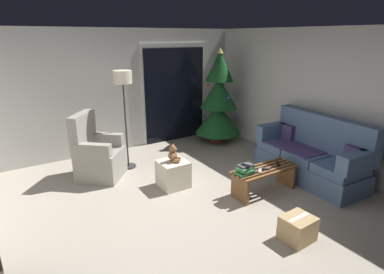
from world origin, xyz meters
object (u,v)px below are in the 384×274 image
at_px(armchair, 97,155).
at_px(teddy_bear_chestnut, 173,154).
at_px(floor_lamp, 123,87).
at_px(remote_black, 278,164).
at_px(book_stack, 245,170).
at_px(cardboard_box_taped_mid_floor, 298,229).
at_px(couch, 312,156).
at_px(christmas_tree, 219,102).
at_px(remote_graphite, 264,169).
at_px(ottoman, 173,174).
at_px(coffee_table, 264,176).
at_px(cell_phone, 246,165).
at_px(remote_silver, 260,171).

xyz_separation_m(armchair, teddy_bear_chestnut, (0.93, -1.01, 0.15)).
bearing_deg(floor_lamp, remote_black, -50.84).
bearing_deg(book_stack, cardboard_box_taped_mid_floor, -96.45).
relative_size(couch, armchair, 1.76).
bearing_deg(couch, christmas_tree, 94.77).
height_order(remote_graphite, ottoman, ottoman).
xyz_separation_m(remote_graphite, teddy_bear_chestnut, (-1.04, 0.96, 0.13)).
height_order(book_stack, christmas_tree, christmas_tree).
bearing_deg(christmas_tree, couch, -85.23).
bearing_deg(remote_black, christmas_tree, -66.51).
bearing_deg(teddy_bear_chestnut, floor_lamp, 106.40).
height_order(remote_black, cardboard_box_taped_mid_floor, remote_black).
xyz_separation_m(coffee_table, floor_lamp, (-1.42, 2.08, 1.23)).
bearing_deg(couch, floor_lamp, 139.85).
xyz_separation_m(teddy_bear_chestnut, cardboard_box_taped_mid_floor, (0.56, -2.02, -0.40)).
height_order(floor_lamp, ottoman, floor_lamp).
distance_m(christmas_tree, floor_lamp, 2.39).
relative_size(armchair, ottoman, 2.57).
bearing_deg(floor_lamp, armchair, -166.96).
distance_m(book_stack, teddy_bear_chestnut, 1.16).
bearing_deg(coffee_table, floor_lamp, 124.35).
xyz_separation_m(remote_black, cell_phone, (-0.69, -0.01, 0.14)).
relative_size(remote_black, teddy_bear_chestnut, 0.55).
xyz_separation_m(cell_phone, teddy_bear_chestnut, (-0.67, 0.95, -0.00)).
relative_size(floor_lamp, cardboard_box_taped_mid_floor, 4.64).
height_order(remote_graphite, cell_phone, cell_phone).
bearing_deg(ottoman, remote_black, -34.72).
distance_m(coffee_table, teddy_bear_chestnut, 1.46).
height_order(remote_silver, book_stack, book_stack).
bearing_deg(remote_black, floor_lamp, -13.11).
bearing_deg(couch, cardboard_box_taped_mid_floor, -146.48).
distance_m(coffee_table, ottoman, 1.45).
distance_m(remote_black, cardboard_box_taped_mid_floor, 1.37).
bearing_deg(remote_graphite, cell_phone, 129.33).
relative_size(floor_lamp, teddy_bear_chestnut, 6.25).
height_order(coffee_table, cell_phone, cell_phone).
relative_size(coffee_table, cardboard_box_taped_mid_floor, 2.86).
height_order(remote_black, remote_graphite, same).
xyz_separation_m(remote_silver, remote_black, (0.43, 0.04, 0.00)).
bearing_deg(book_stack, floor_lamp, 116.31).
height_order(book_stack, armchair, armchair).
relative_size(cell_phone, cardboard_box_taped_mid_floor, 0.37).
bearing_deg(floor_lamp, remote_graphite, -56.80).
bearing_deg(cell_phone, cardboard_box_taped_mid_floor, -115.76).
bearing_deg(cell_phone, remote_black, -19.41).
height_order(teddy_bear_chestnut, cardboard_box_taped_mid_floor, teddy_bear_chestnut).
distance_m(floor_lamp, ottoman, 1.75).
distance_m(cell_phone, christmas_tree, 2.72).
relative_size(couch, coffee_table, 1.81).
bearing_deg(remote_graphite, coffee_table, -20.23).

